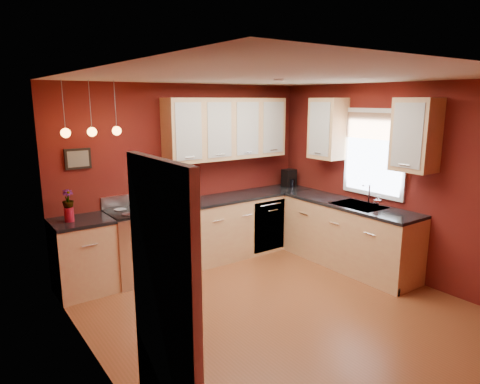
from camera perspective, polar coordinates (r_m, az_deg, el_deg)
floor at (r=5.13m, az=5.11°, el=-15.42°), size 4.20×4.20×0.00m
ceiling at (r=4.55m, az=5.75°, el=15.00°), size 4.00×4.20×0.02m
wall_back at (r=6.37m, az=-7.06°, el=2.41°), size 4.00×0.02×2.60m
wall_front at (r=3.44m, az=29.16°, el=-7.57°), size 4.00×0.02×2.60m
wall_left at (r=3.72m, az=-18.66°, el=-5.22°), size 0.02×4.20×2.60m
wall_right at (r=6.15m, az=19.65°, el=1.43°), size 0.02×4.20×2.60m
base_cabinets_back_left at (r=5.72m, az=-20.12°, el=-8.21°), size 0.70×0.60×0.90m
base_cabinets_back_right at (r=6.70m, az=-0.12°, el=-4.49°), size 2.54×0.60×0.90m
base_cabinets_right at (r=6.38m, az=14.23°, el=-5.73°), size 0.60×2.10×0.90m
counter_back_left at (r=5.58m, az=-20.47°, el=-3.67°), size 0.70×0.62×0.04m
counter_back_right at (r=6.58m, az=-0.12°, el=-0.57°), size 2.54×0.62×0.04m
counter_right at (r=6.26m, az=14.45°, el=-1.63°), size 0.62×2.10×0.04m
gas_range at (r=5.93m, az=-13.31°, el=-6.75°), size 0.76×0.64×1.11m
dishwasher_front at (r=6.69m, az=3.92°, el=-4.53°), size 0.60×0.02×0.80m
sink at (r=6.17m, az=15.53°, el=-1.93°), size 0.50×0.70×0.33m
window at (r=6.24m, az=17.52°, el=5.34°), size 0.06×1.02×1.22m
door_left_wall at (r=2.79m, az=-9.95°, el=-16.84°), size 0.12×0.82×2.05m
upper_cabinets_back at (r=6.46m, az=-1.73°, el=8.44°), size 2.00×0.35×0.90m
upper_cabinets_right at (r=6.12m, az=16.63°, el=7.73°), size 0.35×1.95×0.90m
wall_picture at (r=5.73m, az=-20.80°, el=4.16°), size 0.32×0.03×0.26m
pendant_lights at (r=5.41m, az=-19.13°, el=7.67°), size 0.71×0.11×0.66m
red_canister at (r=6.07m, az=-6.82°, el=-0.50°), size 0.14×0.14×0.21m
red_vase at (r=5.52m, az=-21.83°, el=-2.79°), size 0.11×0.11×0.18m
flowers at (r=5.48m, az=-21.98°, el=-0.92°), size 0.14×0.14×0.23m
coffee_maker at (r=7.22m, az=6.58°, el=1.77°), size 0.21×0.20×0.29m
soap_pump at (r=6.06m, az=17.88°, el=-1.27°), size 0.09×0.09×0.17m
dish_towel at (r=5.63m, az=-12.00°, el=-7.30°), size 0.22×0.01×0.30m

